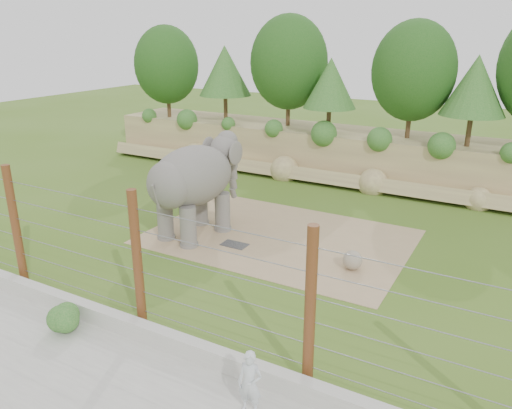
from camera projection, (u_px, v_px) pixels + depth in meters
The scene contains 11 objects.
ground at pixel (229, 263), 17.67m from camera, with size 90.00×90.00×0.00m, color #44681A.
back_embankment at pixel (363, 106), 26.53m from camera, with size 30.00×5.52×8.77m.
dirt_patch at pixel (279, 237), 19.91m from camera, with size 10.00×7.00×0.02m, color tan.
drain_grate at pixel (235, 245), 19.13m from camera, with size 1.00×0.60×0.03m, color #262628.
elephant at pixel (193, 190), 19.55m from camera, with size 2.01×4.69×3.80m, color #69635E, non-canonical shape.
stone_ball at pixel (352, 260), 17.10m from camera, with size 0.67×0.67×0.67m, color gray.
retaining_wall at pixel (130, 326), 13.47m from camera, with size 26.00×0.35×0.50m, color #ABA8A0.
walkway at pixel (73, 376), 11.91m from camera, with size 26.00×4.00×0.01m, color #ABA8A0.
barrier_fence at pixel (137, 261), 13.30m from camera, with size 20.26×0.26×4.00m.
walkway_shrub at pixel (62, 319), 13.53m from camera, with size 0.79×0.79×0.79m, color #216120.
zookeeper at pixel (250, 383), 10.54m from camera, with size 0.55×0.36×1.51m, color #B0B3B9.
Camera 1 is at (8.65, -13.48, 7.83)m, focal length 35.00 mm.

